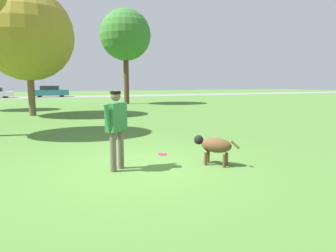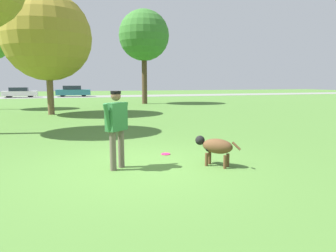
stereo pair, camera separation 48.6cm
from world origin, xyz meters
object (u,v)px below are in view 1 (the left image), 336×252
Objects in this scene: frisbee at (162,154)px; tree_far_right at (125,35)px; person at (116,124)px; dog at (214,146)px; tree_mid_center at (28,35)px; parked_car_teal at (51,91)px.

tree_far_right reaches higher than frisbee.
person is 20.14m from tree_far_right.
tree_far_right is (3.13, 19.33, 5.22)m from dog.
parked_car_teal is at bearing 86.28° from tree_mid_center.
frisbee is at bearing -14.15° from dog.
parked_car_teal reaches higher than frisbee.
tree_far_right is (3.83, 17.99, 5.65)m from frisbee.
parked_car_teal is (-5.68, 15.46, -4.97)m from tree_far_right.
parked_car_teal is (-2.54, 34.79, 0.26)m from dog.
frisbee is at bearing -73.49° from tree_mid_center.
tree_mid_center is 9.99m from tree_far_right.
tree_far_right reaches higher than parked_car_teal.
person is 2.17m from dog.
person is 0.24× the size of tree_mid_center.
tree_mid_center reaches higher than person.
person is 0.38× the size of parked_car_teal.
dog is at bearing -83.47° from parked_car_teal.
person reaches higher than frisbee.
tree_mid_center is at bearing -91.37° from parked_car_teal.
tree_mid_center is 22.66m from parked_car_teal.
person is at bearing -146.44° from frisbee.
dog is (2.05, -0.44, -0.54)m from person.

